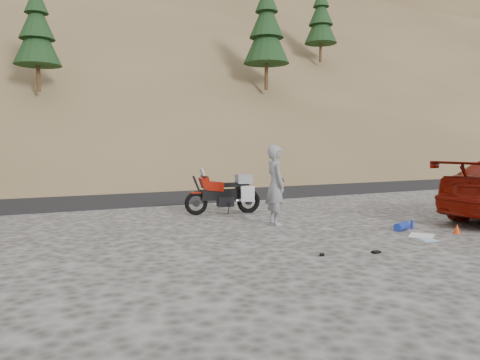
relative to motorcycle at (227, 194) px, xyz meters
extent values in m
plane|color=#3E3C39|center=(0.16, -3.15, -0.54)|extent=(140.00, 140.00, 0.00)
cube|color=black|center=(0.16, 5.85, -0.54)|extent=(120.00, 7.00, 0.05)
cube|color=brown|center=(2.16, 26.85, 7.46)|extent=(110.00, 51.90, 46.72)
cube|color=brown|center=(2.16, 26.85, 7.76)|extent=(110.00, 43.28, 36.46)
cube|color=brown|center=(2.16, 46.85, 13.46)|extent=(120.00, 40.00, 30.00)
cylinder|color=#3B2415|center=(-3.84, 10.85, 4.36)|extent=(0.17, 0.17, 1.40)
cone|color=black|center=(-3.84, 10.85, 5.90)|extent=(2.00, 2.00, 2.25)
cone|color=black|center=(-3.84, 10.85, 6.75)|extent=(1.50, 1.50, 1.76)
cylinder|color=#3B2415|center=(8.16, 11.85, 5.41)|extent=(0.22, 0.22, 1.82)
cone|color=black|center=(8.16, 11.85, 7.41)|extent=(2.60, 2.60, 2.92)
cone|color=black|center=(8.16, 11.85, 8.52)|extent=(1.95, 1.95, 2.28)
cylinder|color=#3B2415|center=(14.16, 14.85, 7.78)|extent=(0.18, 0.18, 1.54)
cone|color=black|center=(14.16, 14.85, 9.48)|extent=(2.20, 2.20, 2.48)
cone|color=black|center=(14.16, 14.85, 10.42)|extent=(1.65, 1.65, 1.93)
torus|color=black|center=(-0.83, 0.12, -0.23)|extent=(0.64, 0.20, 0.63)
cylinder|color=black|center=(-0.83, 0.12, -0.23)|extent=(0.20, 0.08, 0.19)
torus|color=black|center=(0.62, -0.09, -0.23)|extent=(0.68, 0.23, 0.67)
cylinder|color=black|center=(0.62, -0.09, -0.23)|extent=(0.22, 0.11, 0.21)
cylinder|color=black|center=(-0.76, 0.11, 0.13)|extent=(0.36, 0.11, 0.77)
cylinder|color=black|center=(-0.63, 0.09, 0.49)|extent=(0.13, 0.59, 0.04)
cube|color=black|center=(-0.13, 0.02, -0.02)|extent=(1.16, 0.39, 0.29)
cube|color=black|center=(-0.03, 0.01, -0.21)|extent=(0.46, 0.34, 0.27)
cube|color=maroon|center=(-0.35, 0.05, 0.22)|extent=(0.53, 0.36, 0.30)
cube|color=maroon|center=(-0.60, 0.09, 0.34)|extent=(0.33, 0.36, 0.34)
cube|color=silver|center=(-0.66, 0.10, 0.58)|extent=(0.15, 0.30, 0.24)
cube|color=black|center=(0.11, -0.01, 0.24)|extent=(0.55, 0.28, 0.11)
cube|color=black|center=(0.46, -0.07, 0.20)|extent=(0.35, 0.22, 0.10)
cube|color=silver|center=(0.47, -0.32, 0.01)|extent=(0.39, 0.17, 0.43)
cube|color=silver|center=(0.54, 0.17, 0.01)|extent=(0.39, 0.17, 0.43)
cube|color=gray|center=(0.48, -0.07, 0.39)|extent=(0.44, 0.38, 0.25)
cube|color=maroon|center=(-0.83, 0.12, 0.06)|extent=(0.30, 0.15, 0.04)
cylinder|color=black|center=(-0.01, -0.17, -0.37)|extent=(0.05, 0.20, 0.35)
cylinder|color=silver|center=(0.42, -0.19, -0.16)|extent=(0.44, 0.15, 0.12)
imported|color=gray|center=(0.23, -2.14, -0.54)|extent=(0.56, 0.75, 1.86)
cube|color=white|center=(2.17, -4.67, -0.53)|extent=(0.68, 0.67, 0.02)
cylinder|color=navy|center=(2.29, -4.03, -0.45)|extent=(0.48, 0.32, 0.18)
cylinder|color=navy|center=(2.64, -3.99, -0.44)|extent=(0.07, 0.07, 0.19)
cone|color=red|center=(3.03, -4.83, -0.44)|extent=(0.17, 0.17, 0.20)
cube|color=black|center=(0.25, -5.41, -0.52)|extent=(0.14, 0.11, 0.04)
cube|color=black|center=(-0.69, -5.14, -0.52)|extent=(0.13, 0.13, 0.04)
cube|color=#96C4E7|center=(1.94, -5.06, -0.53)|extent=(0.34, 0.29, 0.01)
camera|label=1|loc=(-5.41, -11.35, 1.28)|focal=35.00mm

